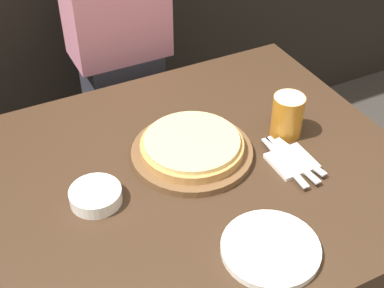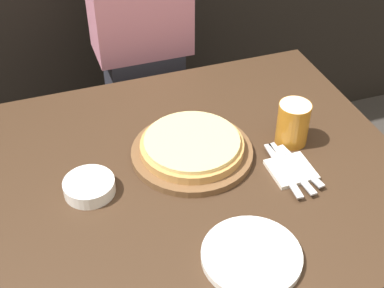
{
  "view_description": "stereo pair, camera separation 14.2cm",
  "coord_description": "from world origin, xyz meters",
  "views": [
    {
      "loc": [
        -0.45,
        -0.93,
        1.7
      ],
      "look_at": [
        0.04,
        0.06,
        0.8
      ],
      "focal_mm": 50.0,
      "sensor_mm": 36.0,
      "label": 1
    },
    {
      "loc": [
        -0.32,
        -0.99,
        1.7
      ],
      "look_at": [
        0.04,
        0.06,
        0.8
      ],
      "focal_mm": 50.0,
      "sensor_mm": 36.0,
      "label": 2
    }
  ],
  "objects": [
    {
      "name": "napkin_stack",
      "position": [
        0.27,
        -0.09,
        0.76
      ],
      "size": [
        0.11,
        0.11,
        0.01
      ],
      "color": "silver",
      "rests_on": "dining_table"
    },
    {
      "name": "spoon",
      "position": [
        0.29,
        -0.09,
        0.77
      ],
      "size": [
        0.05,
        0.18,
        0.0
      ],
      "color": "silver",
      "rests_on": "napkin_stack"
    },
    {
      "name": "beer_glass",
      "position": [
        0.33,
        0.02,
        0.82
      ],
      "size": [
        0.09,
        0.09,
        0.12
      ],
      "color": "#B7701E",
      "rests_on": "dining_table"
    },
    {
      "name": "fork",
      "position": [
        0.24,
        -0.09,
        0.77
      ],
      "size": [
        0.03,
        0.21,
        0.0
      ],
      "color": "silver",
      "rests_on": "napkin_stack"
    },
    {
      "name": "diner_person",
      "position": [
        0.08,
        0.7,
        0.66
      ],
      "size": [
        0.34,
        0.2,
        1.34
      ],
      "color": "#33333D",
      "rests_on": "ground_plane"
    },
    {
      "name": "dinner_plate",
      "position": [
        0.05,
        -0.32,
        0.76
      ],
      "size": [
        0.22,
        0.22,
        0.02
      ],
      "color": "white",
      "rests_on": "dining_table"
    },
    {
      "name": "dining_table",
      "position": [
        0.0,
        0.0,
        0.38
      ],
      "size": [
        1.18,
        0.96,
        0.76
      ],
      "color": "#3D2819",
      "rests_on": "ground_plane"
    },
    {
      "name": "pizza_on_board",
      "position": [
        0.04,
        0.06,
        0.78
      ],
      "size": [
        0.33,
        0.33,
        0.06
      ],
      "color": "brown",
      "rests_on": "dining_table"
    },
    {
      "name": "dinner_knife",
      "position": [
        0.27,
        -0.09,
        0.77
      ],
      "size": [
        0.03,
        0.21,
        0.0
      ],
      "color": "silver",
      "rests_on": "napkin_stack"
    },
    {
      "name": "side_bowl",
      "position": [
        -0.24,
        0.01,
        0.77
      ],
      "size": [
        0.13,
        0.13,
        0.04
      ],
      "color": "white",
      "rests_on": "dining_table"
    }
  ]
}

